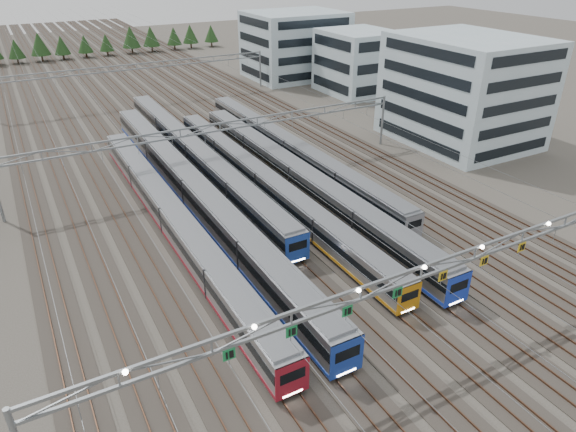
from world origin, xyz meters
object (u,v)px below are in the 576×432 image
train_c (195,155)px  gantry_far (137,71)px  train_d (264,183)px  train_e (298,177)px  depot_bldg_south (464,90)px  train_f (291,149)px  gantry_mid (220,133)px  gantry_near (422,276)px  depot_bldg_mid (358,62)px  train_b (194,191)px  train_a (172,219)px  depot_bldg_north (295,45)px

train_c → gantry_far: (2.25, 40.17, 4.31)m
train_d → train_e: bearing=-12.9°
depot_bldg_south → train_d: bearing=-173.9°
train_f → gantry_mid: gantry_mid is taller
train_e → gantry_mid: (-6.75, 9.68, 4.29)m
gantry_near → depot_bldg_mid: 83.00m
train_b → depot_bldg_mid: size_ratio=4.17×
train_c → train_f: train_c is taller
gantry_mid → train_d: bearing=-75.4°
train_a → depot_bldg_south: 52.71m
train_b → train_e: size_ratio=1.17×
depot_bldg_south → depot_bldg_mid: 34.76m
train_d → gantry_near: gantry_near is taller
train_a → train_b: 7.17m
depot_bldg_north → train_c: bearing=-133.1°
train_a → train_f: (22.50, 13.01, -0.09)m
gantry_far → depot_bldg_north: bearing=7.1°
train_a → train_c: bearing=62.9°
train_c → train_f: (13.50, -4.60, -0.13)m
depot_bldg_south → gantry_far: bearing=129.2°
gantry_mid → train_c: bearing=115.0°
depot_bldg_mid → gantry_mid: bearing=-146.1°
train_b → gantry_far: 52.80m
train_f → gantry_mid: 12.10m
train_d → gantry_mid: bearing=104.6°
train_c → train_d: train_c is taller
train_b → gantry_near: size_ratio=1.18×
train_a → train_c: size_ratio=0.91×
gantry_mid → depot_bldg_south: depot_bldg_south is taller
train_f → depot_bldg_south: 30.27m
train_e → depot_bldg_south: (33.68, 5.12, 6.30)m
train_e → train_f: 10.89m
train_c → train_f: bearing=-18.8°
depot_bldg_mid → train_b: bearing=-144.1°
train_a → gantry_near: bearing=-67.7°
train_b → gantry_far: (6.75, 52.20, 4.21)m
train_b → depot_bldg_south: size_ratio=3.03×
train_b → gantry_mid: 10.73m
gantry_near → depot_bldg_mid: size_ratio=3.52×
train_c → depot_bldg_mid: size_ratio=3.78×
train_d → depot_bldg_north: (37.70, 58.64, 5.73)m
gantry_near → train_d: bearing=85.8°
train_d → gantry_far: gantry_far is taller
gantry_far → depot_bldg_south: depot_bldg_south is taller
gantry_near → depot_bldg_south: bearing=41.3°
train_a → train_c: (9.00, 17.61, 0.04)m
train_c → train_b: bearing=-110.5°
train_d → train_c: bearing=108.5°
train_b → gantry_mid: bearing=46.8°
depot_bldg_south → depot_bldg_north: size_ratio=1.00×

